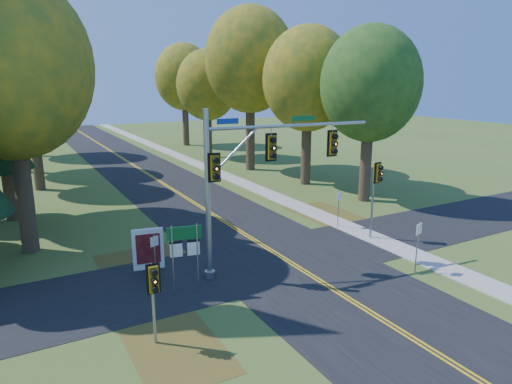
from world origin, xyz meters
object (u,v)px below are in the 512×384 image
east_signal_pole (376,181)px  info_kiosk (148,249)px  traffic_mast (252,169)px  route_sign_cluster (185,246)px

east_signal_pole → info_kiosk: 12.82m
east_signal_pole → info_kiosk: bearing=164.7°
traffic_mast → east_signal_pole: traffic_mast is taller
traffic_mast → route_sign_cluster: bearing=-161.9°
east_signal_pole → route_sign_cluster: east_signal_pole is taller
route_sign_cluster → info_kiosk: (-0.63, 3.39, -1.18)m
east_signal_pole → info_kiosk: (-12.43, 2.04, -2.38)m
info_kiosk → east_signal_pole: bearing=1.4°
traffic_mast → route_sign_cluster: 4.63m
route_sign_cluster → east_signal_pole: bearing=18.2°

